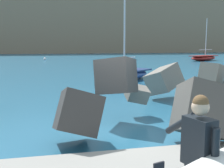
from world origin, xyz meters
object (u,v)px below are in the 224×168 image
surfer_with_board (207,157)px  mooring_buoy_inner (45,59)px  boat_near_centre (204,58)px  boat_near_right (127,74)px

surfer_with_board → mooring_buoy_inner: 42.86m
surfer_with_board → boat_near_centre: 42.15m
boat_near_centre → mooring_buoy_inner: size_ratio=14.81×
boat_near_centre → mooring_buoy_inner: bearing=165.4°
mooring_buoy_inner → boat_near_centre: bearing=-14.6°
boat_near_centre → boat_near_right: (-17.83, -20.03, -0.04)m
surfer_with_board → boat_near_right: 16.73m
boat_near_centre → mooring_buoy_inner: 25.18m
surfer_with_board → mooring_buoy_inner: surfer_with_board is taller
boat_near_centre → boat_near_right: bearing=-131.7°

